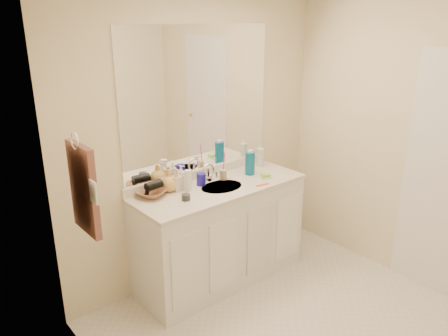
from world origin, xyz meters
name	(u,v)px	position (x,y,z in m)	size (l,w,h in m)	color
wall_back	(200,142)	(0.00, 1.30, 1.20)	(2.60, 0.02, 2.40)	beige
wall_left	(143,250)	(-1.30, 0.00, 1.20)	(0.02, 2.60, 2.40)	beige
wall_right	(422,147)	(1.30, 0.00, 1.20)	(0.02, 2.60, 2.40)	beige
vanity_cabinet	(220,235)	(0.00, 1.02, 0.42)	(1.50, 0.55, 0.85)	white
countertop	(220,187)	(0.00, 1.02, 0.86)	(1.52, 0.57, 0.03)	silver
backsplash	(201,173)	(0.00, 1.29, 0.92)	(1.52, 0.03, 0.08)	silver
sink_basin	(222,188)	(0.00, 1.00, 0.87)	(0.37, 0.37, 0.02)	silver
faucet	(208,175)	(0.00, 1.18, 0.94)	(0.02, 0.02, 0.11)	silver
mirror	(199,100)	(0.00, 1.29, 1.56)	(1.48, 0.01, 1.20)	white
blue_mug	(201,179)	(-0.11, 1.14, 0.93)	(0.08, 0.08, 0.10)	#1B1595
tan_cup	(223,175)	(0.12, 1.13, 0.92)	(0.06, 0.06, 0.09)	tan
toothbrush	(224,163)	(0.13, 1.13, 1.03)	(0.01, 0.01, 0.20)	#E73C8F
mouthwash_bottle	(250,163)	(0.38, 1.08, 0.98)	(0.09, 0.09, 0.21)	#0A5A81
clear_pump_bottle	(260,157)	(0.61, 1.17, 0.97)	(0.07, 0.07, 0.17)	silver
soap_dish	(266,177)	(0.42, 0.91, 0.89)	(0.10, 0.08, 0.01)	silver
green_soap	(266,176)	(0.42, 0.91, 0.90)	(0.07, 0.05, 0.03)	#85CC31
orange_comb	(262,185)	(0.28, 0.81, 0.88)	(0.13, 0.03, 0.01)	#F35019
dark_jar	(186,197)	(-0.39, 0.96, 0.90)	(0.07, 0.07, 0.05)	#2C2D32
extra_white_bottle	(188,180)	(-0.26, 1.11, 0.97)	(0.05, 0.05, 0.17)	silver
soap_bottle_white	(181,176)	(-0.25, 1.23, 0.97)	(0.07, 0.07, 0.18)	white
soap_bottle_cream	(177,180)	(-0.33, 1.18, 0.97)	(0.08, 0.08, 0.18)	beige
soap_bottle_yellow	(169,180)	(-0.38, 1.20, 0.97)	(0.14, 0.14, 0.18)	#DAAF55
wicker_basket	(152,193)	(-0.56, 1.19, 0.91)	(0.22, 0.22, 0.05)	brown
hair_dryer	(154,185)	(-0.54, 1.19, 0.97)	(0.07, 0.07, 0.14)	black
towel_ring	(75,141)	(-1.27, 0.77, 1.55)	(0.11, 0.11, 0.01)	silver
hand_towel	(84,189)	(-1.25, 0.77, 1.25)	(0.04, 0.32, 0.55)	brown
switch_plate	(94,192)	(-1.27, 0.57, 1.30)	(0.01, 0.09, 0.13)	white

